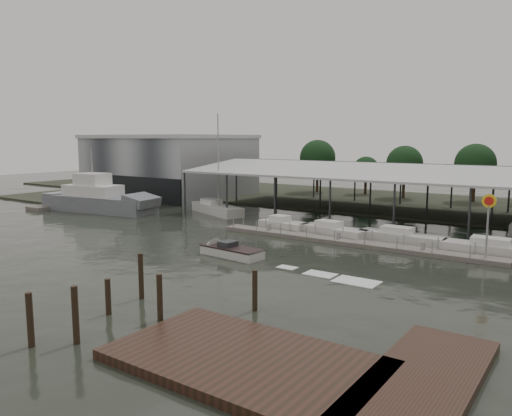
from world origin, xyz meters
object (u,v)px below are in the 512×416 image
Objects in this scene: white_sailboat at (216,209)px; grey_trawler at (100,200)px; shell_fuel_sign at (488,214)px; speedboat_underway at (227,251)px.

grey_trawler is at bearing -130.38° from white_sailboat.
grey_trawler is (-48.93, 0.19, -2.35)m from shell_fuel_sign.
white_sailboat is at bearing -43.43° from speedboat_underway.
speedboat_underway is (30.36, -10.30, -1.19)m from grey_trawler.
shell_fuel_sign is at bearing 9.27° from white_sailboat.
grey_trawler reaches higher than shell_fuel_sign.
white_sailboat is at bearing 167.35° from shell_fuel_sign.
grey_trawler is 16.28m from white_sailboat.
shell_fuel_sign is at bearing -146.64° from speedboat_underway.
shell_fuel_sign is 35.54m from white_sailboat.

